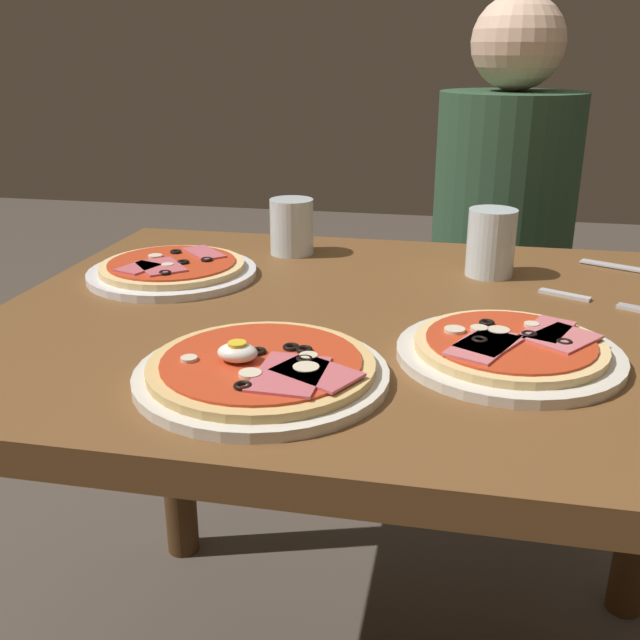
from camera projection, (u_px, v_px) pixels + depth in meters
name	position (u px, v px, depth m)	size (l,w,h in m)	color
dining_table	(379.00, 394.00, 1.04)	(1.07, 0.82, 0.73)	brown
pizza_foreground	(262.00, 370.00, 0.80)	(0.28, 0.28, 0.05)	silver
pizza_across_left	(172.00, 270.00, 1.16)	(0.27, 0.27, 0.03)	white
pizza_across_right	(510.00, 350.00, 0.85)	(0.26, 0.26, 0.03)	silver
water_glass_near	(491.00, 247.00, 1.15)	(0.08, 0.08, 0.11)	silver
water_glass_far	(292.00, 230.00, 1.28)	(0.08, 0.08, 0.10)	silver
fork	(584.00, 299.00, 1.05)	(0.15, 0.08, 0.00)	silver
diner_person	(498.00, 276.00, 1.74)	(0.32, 0.32, 1.18)	black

